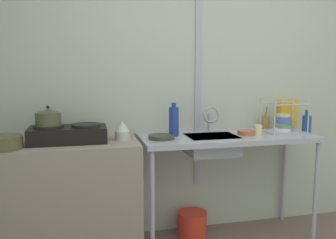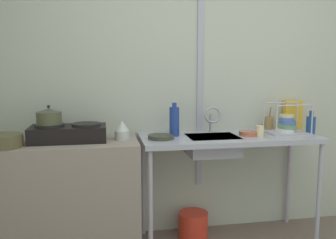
# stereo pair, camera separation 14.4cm
# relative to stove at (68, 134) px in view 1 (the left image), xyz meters

# --- Properties ---
(wall_back) EXTENTS (4.47, 0.10, 2.75)m
(wall_back) POSITION_rel_stove_xyz_m (1.23, 0.33, 0.40)
(wall_back) COLOR #B6BCAE
(wall_back) RESTS_ON ground
(wall_metal_strip) EXTENTS (0.05, 0.01, 2.20)m
(wall_metal_strip) POSITION_rel_stove_xyz_m (1.11, 0.28, 0.54)
(wall_metal_strip) COLOR #A4A6B9
(counter_concrete) EXTENTS (1.10, 0.57, 0.91)m
(counter_concrete) POSITION_rel_stove_xyz_m (-0.03, 0.00, -0.52)
(counter_concrete) COLOR gray
(counter_concrete) RESTS_ON ground
(counter_sink) EXTENTS (1.46, 0.57, 0.91)m
(counter_sink) POSITION_rel_stove_xyz_m (1.29, 0.00, -0.14)
(counter_sink) COLOR #A4A6B9
(counter_sink) RESTS_ON ground
(stove) EXTENTS (0.56, 0.30, 0.14)m
(stove) POSITION_rel_stove_xyz_m (0.00, 0.00, 0.00)
(stove) COLOR black
(stove) RESTS_ON counter_concrete
(pot_on_left_burner) EXTENTS (0.19, 0.19, 0.14)m
(pot_on_left_burner) POSITION_rel_stove_xyz_m (-0.14, 0.00, 0.13)
(pot_on_left_burner) COLOR #494B33
(pot_on_left_burner) RESTS_ON stove
(pot_beside_stove) EXTENTS (0.28, 0.28, 0.09)m
(pot_beside_stove) POSITION_rel_stove_xyz_m (-0.44, -0.14, -0.02)
(pot_beside_stove) COLOR brown
(pot_beside_stove) RESTS_ON counter_concrete
(percolator) EXTENTS (0.12, 0.12, 0.15)m
(percolator) POSITION_rel_stove_xyz_m (0.41, 0.01, 0.01)
(percolator) COLOR #B8BEBD
(percolator) RESTS_ON counter_concrete
(sink_basin) EXTENTS (0.41, 0.33, 0.15)m
(sink_basin) POSITION_rel_stove_xyz_m (1.14, -0.00, -0.14)
(sink_basin) COLOR #A4A6B9
(sink_basin) RESTS_ON counter_sink
(faucet) EXTENTS (0.14, 0.08, 0.23)m
(faucet) POSITION_rel_stove_xyz_m (1.18, 0.14, 0.08)
(faucet) COLOR #A4A6B9
(faucet) RESTS_ON counter_sink
(frying_pan) EXTENTS (0.20, 0.20, 0.03)m
(frying_pan) POSITION_rel_stove_xyz_m (0.71, -0.04, -0.05)
(frying_pan) COLOR #38392E
(frying_pan) RESTS_ON counter_sink
(dish_rack) EXTENTS (0.34, 0.26, 0.29)m
(dish_rack) POSITION_rel_stove_xyz_m (1.81, 0.03, 0.00)
(dish_rack) COLOR #B4B2BF
(dish_rack) RESTS_ON counter_sink
(cup_by_rack) EXTENTS (0.06, 0.06, 0.09)m
(cup_by_rack) POSITION_rel_stove_xyz_m (1.53, -0.06, -0.02)
(cup_by_rack) COLOR beige
(cup_by_rack) RESTS_ON counter_sink
(small_bowl_on_drainboard) EXTENTS (0.15, 0.15, 0.04)m
(small_bowl_on_drainboard) POSITION_rel_stove_xyz_m (1.44, -0.02, -0.05)
(small_bowl_on_drainboard) COLOR #B15C44
(small_bowl_on_drainboard) RESTS_ON counter_sink
(bottle_by_sink) EXTENTS (0.08, 0.08, 0.27)m
(bottle_by_sink) POSITION_rel_stove_xyz_m (0.84, 0.07, 0.06)
(bottle_by_sink) COLOR navy
(bottle_by_sink) RESTS_ON counter_sink
(bottle_by_rack) EXTENTS (0.08, 0.08, 0.20)m
(bottle_by_rack) POSITION_rel_stove_xyz_m (2.01, -0.02, 0.01)
(bottle_by_rack) COLOR navy
(bottle_by_rack) RESTS_ON counter_sink
(cereal_box) EXTENTS (0.17, 0.09, 0.26)m
(cereal_box) POSITION_rel_stove_xyz_m (1.98, 0.23, 0.07)
(cereal_box) COLOR gold
(cereal_box) RESTS_ON counter_sink
(utensil_jar) EXTENTS (0.07, 0.07, 0.21)m
(utensil_jar) POSITION_rel_stove_xyz_m (1.75, 0.23, -0.00)
(utensil_jar) COLOR #9F7C47
(utensil_jar) RESTS_ON counter_sink
(bucket_on_floor) EXTENTS (0.26, 0.26, 0.23)m
(bucket_on_floor) POSITION_rel_stove_xyz_m (1.01, 0.09, -0.86)
(bucket_on_floor) COLOR red
(bucket_on_floor) RESTS_ON ground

